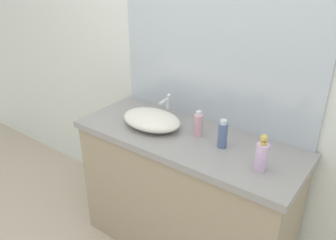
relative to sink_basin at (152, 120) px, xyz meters
The scene contains 8 objects.
bathroom_wall_rear 0.55m from the sink_basin, 55.25° to the left, with size 6.00×0.06×2.60m, color silver.
vanity_counter 0.56m from the sink_basin, ahead, with size 1.43×0.55×0.90m.
wall_mirror_panel 0.61m from the sink_basin, 50.60° to the left, with size 1.37×0.01×1.03m, color #B2BCC6.
sink_basin is the anchor object (origin of this frame).
faucet 0.17m from the sink_basin, 90.00° to the left, with size 0.03×0.11×0.17m.
soap_dispenser 0.76m from the sink_basin, ahead, with size 0.06×0.06×0.20m.
lotion_bottle 0.49m from the sink_basin, ahead, with size 0.05×0.05×0.17m.
perfume_bottle 0.31m from the sink_basin, 14.66° to the left, with size 0.06×0.06×0.16m.
Camera 1 is at (1.01, -1.13, 1.90)m, focal length 36.74 mm.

